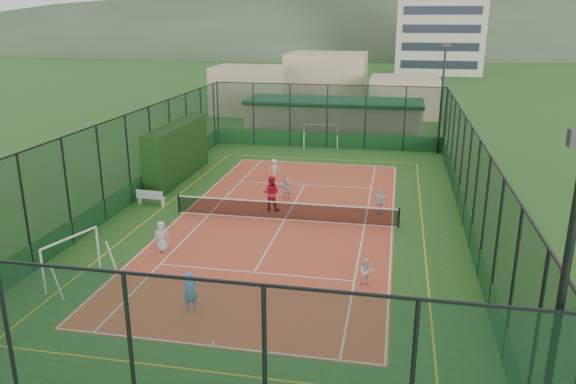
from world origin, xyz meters
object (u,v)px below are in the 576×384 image
futsal_goal_far (320,136)px  floodlight_ne (442,100)px  futsal_goal_near (72,259)px  child_far_back (286,188)px  child_near_right (366,272)px  coach (271,193)px  floodlight_se (554,343)px  child_near_left (161,236)px  child_far_left (274,168)px  child_near_mid (191,292)px  white_bench (151,197)px  clubhouse (334,118)px  child_far_right (380,202)px

futsal_goal_far → floodlight_ne: bearing=-14.3°
futsal_goal_near → child_far_back: size_ratio=2.35×
futsal_goal_near → floodlight_ne: bearing=-14.4°
child_near_right → coach: coach is taller
floodlight_ne → floodlight_se: bearing=-90.0°
child_near_left → child_far_left: child_near_left is taller
child_far_back → child_near_mid: bearing=81.9°
white_bench → floodlight_se: bearing=-43.1°
child_far_back → coach: (-0.40, -2.19, 0.36)m
floodlight_se → child_far_back: size_ratio=6.91×
futsal_goal_near → clubhouse: bearing=4.6°
clubhouse → child_far_left: clubhouse is taller
futsal_goal_near → coach: size_ratio=1.47×
floodlight_ne → child_far_left: size_ratio=6.90×
child_far_back → child_near_right: bearing=112.4°
floodlight_ne → child_far_left: 14.41m
floodlight_se → futsal_goal_near: floodlight_se is taller
futsal_goal_near → floodlight_se: bearing=-100.4°
futsal_goal_near → child_far_left: size_ratio=2.35×
child_near_mid → child_far_left: bearing=62.9°
futsal_goal_far → child_near_mid: bearing=-101.6°
futsal_goal_far → child_near_right: bearing=-87.6°
floodlight_se → child_near_right: size_ratio=7.35×
child_near_left → child_near_right: size_ratio=1.26×
coach → clubhouse: bearing=-89.6°
futsal_goal_near → child_near_left: bearing=-16.9°
child_near_mid → child_near_right: size_ratio=1.31×
child_near_right → child_near_left: bearing=164.0°
floodlight_ne → clubhouse: 10.47m
child_far_right → child_far_back: (-5.39, 1.81, -0.11)m
child_near_left → child_near_mid: child_near_mid is taller
child_far_right → futsal_goal_near: bearing=68.2°
child_near_left → coach: coach is taller
white_bench → child_far_back: bearing=23.8°
floodlight_ne → futsal_goal_far: 9.74m
white_bench → child_far_left: size_ratio=1.36×
child_far_right → child_far_back: bearing=8.6°
clubhouse → white_bench: clubhouse is taller
child_far_left → futsal_goal_far: bearing=-114.4°
floodlight_ne → white_bench: bearing=-136.3°
futsal_goal_near → child_near_mid: size_ratio=1.92×
child_far_left → clubhouse: bearing=-113.3°
futsal_goal_near → child_near_mid: bearing=-87.0°
child_far_right → white_bench: bearing=30.8°
child_far_back → child_near_left: bearing=60.6°
futsal_goal_near → child_far_back: (6.28, 11.98, -0.30)m
clubhouse → coach: bearing=-92.8°
floodlight_se → child_far_left: (-10.86, 24.41, -3.52)m
white_bench → coach: coach is taller
futsal_goal_near → coach: coach is taller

